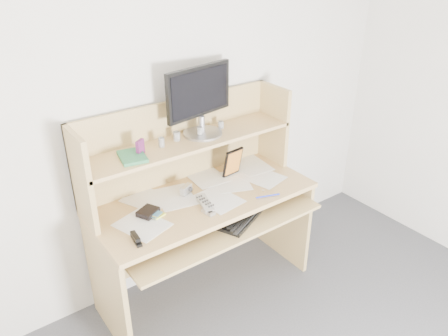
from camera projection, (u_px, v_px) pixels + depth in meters
back_wall at (174, 106)px, 2.71m from camera, size 3.60×0.04×2.50m
desk at (197, 199)px, 2.79m from camera, size 1.40×0.70×1.30m
paper_clutter at (204, 196)px, 2.71m from camera, size 1.32×0.54×0.01m
keyboard at (245, 213)px, 2.70m from camera, size 0.49×0.34×0.03m
tv_remote at (205, 203)px, 2.61m from camera, size 0.11×0.21×0.02m
flip_phone at (208, 211)px, 2.53m from camera, size 0.05×0.09×0.02m
stapler at (136, 238)px, 2.29m from camera, size 0.05×0.12×0.04m
wallet at (148, 212)px, 2.52m from camera, size 0.14×0.14×0.03m
sticky_note_pad at (157, 215)px, 2.52m from camera, size 0.09×0.09×0.01m
digital_camera at (186, 189)px, 2.72m from camera, size 0.09×0.07×0.05m
game_case at (233, 162)px, 2.90m from camera, size 0.14×0.03×0.20m
blue_pen at (268, 196)px, 2.70m from camera, size 0.15×0.06×0.01m
card_box at (140, 147)px, 2.46m from camera, size 0.06×0.05×0.09m
shelf_book at (132, 157)px, 2.44m from camera, size 0.17×0.21×0.02m
chip_stack_a at (177, 136)px, 2.65m from camera, size 0.05×0.05×0.06m
chip_stack_b at (161, 142)px, 2.56m from camera, size 0.04×0.04×0.06m
chip_stack_c at (221, 125)px, 2.82m from camera, size 0.04×0.04×0.05m
chip_stack_d at (200, 132)px, 2.70m from camera, size 0.05×0.05×0.06m
monitor at (200, 99)px, 2.65m from camera, size 0.49×0.25×0.43m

